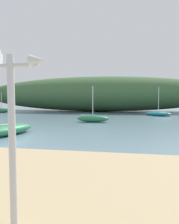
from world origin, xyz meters
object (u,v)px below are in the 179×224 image
object	(u,v)px
sailboat_mid_channel	(2,111)
sailboat_by_sandbar	(93,119)
sailboat_far_left	(9,130)
sailboat_centre_water	(158,114)

from	to	relation	value
sailboat_mid_channel	sailboat_by_sandbar	bearing A→B (deg)	-32.60
sailboat_far_left	sailboat_mid_channel	bearing A→B (deg)	124.17
sailboat_centre_water	sailboat_by_sandbar	xyz separation A→B (m)	(-7.80, -8.88, 0.05)
sailboat_by_sandbar	sailboat_mid_channel	bearing A→B (deg)	147.40
sailboat_mid_channel	sailboat_by_sandbar	size ratio (longest dim) A/B	0.94
sailboat_centre_water	sailboat_mid_channel	size ratio (longest dim) A/B	1.16
sailboat_far_left	sailboat_mid_channel	world-z (taller)	sailboat_far_left
sailboat_centre_water	sailboat_mid_channel	xyz separation A→B (m)	(-25.36, 2.35, 0.05)
sailboat_mid_channel	sailboat_centre_water	bearing A→B (deg)	-5.30
sailboat_mid_channel	sailboat_by_sandbar	world-z (taller)	sailboat_by_sandbar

